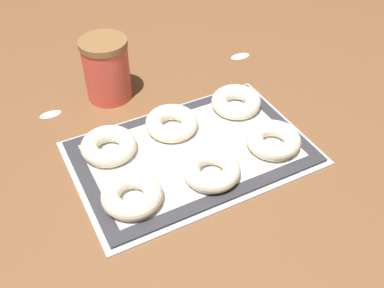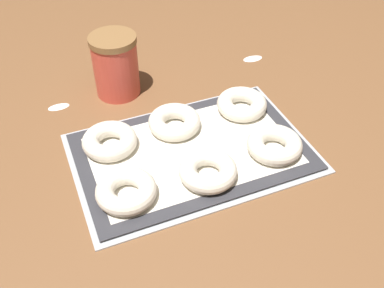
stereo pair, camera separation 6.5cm
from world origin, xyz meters
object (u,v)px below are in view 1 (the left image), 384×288
bagel_front_left (132,195)px  bagel_back_center (172,123)px  baking_tray (192,153)px  bagel_front_center (211,170)px  bagel_back_right (236,102)px  flour_canister (107,69)px  bagel_back_left (109,146)px  bagel_front_right (273,140)px

bagel_front_left → bagel_back_center: size_ratio=1.00×
baking_tray → bagel_front_center: bagel_front_center is taller
bagel_front_left → bagel_back_right: same height
bagel_back_right → flour_canister: bearing=140.7°
baking_tray → bagel_front_left: 0.20m
bagel_back_center → bagel_back_right: (0.18, 0.00, 0.00)m
bagel_front_center → flour_canister: bearing=102.4°
bagel_back_center → bagel_back_right: same height
bagel_back_center → bagel_back_left: bearing=-177.2°
bagel_back_right → bagel_back_center: bearing=-179.6°
flour_canister → bagel_back_center: bearing=-69.7°
bagel_back_right → flour_canister: 0.34m
bagel_back_left → bagel_back_center: bearing=2.8°
bagel_front_right → bagel_back_left: bearing=155.5°
bagel_front_right → bagel_front_center: bearing=-174.1°
bagel_back_left → flour_canister: size_ratio=0.76×
baking_tray → bagel_back_left: 0.19m
bagel_front_right → bagel_back_right: bearing=89.4°
bagel_front_left → bagel_back_center: (0.17, 0.17, 0.00)m
baking_tray → bagel_back_center: (-0.01, 0.09, 0.03)m
bagel_front_center → bagel_front_left: bearing=176.4°
bagel_front_left → bagel_front_center: 0.18m
bagel_back_right → bagel_front_center: bearing=-133.8°
bagel_front_right → flour_canister: bearing=124.5°
flour_canister → bagel_front_left: bearing=-103.1°
baking_tray → bagel_front_right: (0.17, -0.07, 0.03)m
baking_tray → bagel_front_left: bearing=-155.7°
bagel_front_center → bagel_back_left: size_ratio=1.00×
bagel_front_left → bagel_back_center: same height
baking_tray → bagel_front_right: bagel_front_right is taller
bagel_front_center → bagel_front_right: same height
bagel_front_left → bagel_back_center: bearing=45.0°
bagel_front_left → bagel_front_right: (0.35, 0.01, 0.00)m
bagel_back_right → bagel_front_right: bearing=-90.6°
bagel_back_center → baking_tray: bearing=-84.6°
bagel_front_right → bagel_back_left: 0.37m
bagel_front_right → flour_canister: (-0.26, 0.38, 0.05)m
bagel_front_center → bagel_back_right: 0.25m
bagel_back_center → bagel_back_right: bearing=0.4°
bagel_back_left → bagel_back_center: size_ratio=1.00×
bagel_front_right → bagel_back_center: same height
baking_tray → bagel_back_right: (0.17, 0.09, 0.03)m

